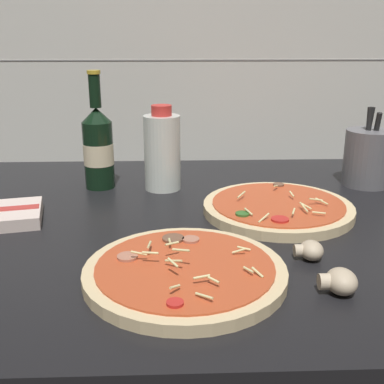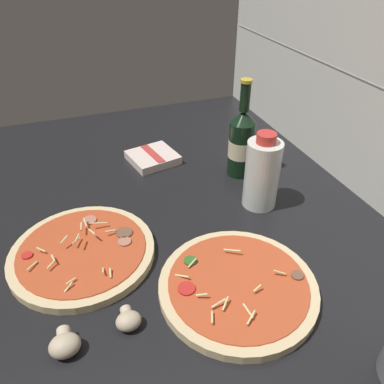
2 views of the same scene
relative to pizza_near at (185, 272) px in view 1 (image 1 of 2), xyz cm
name	(u,v)px [view 1 (image 1 of 2)]	position (x,y,z in cm)	size (l,w,h in cm)	color
counter_slab	(212,224)	(5.81, 23.95, -2.29)	(160.00, 90.00, 2.50)	black
tile_backsplash	(200,60)	(5.81, 69.45, 26.46)	(160.00, 1.13, 60.00)	silver
pizza_near	(185,272)	(0.00, 0.00, 0.00)	(29.80, 29.80, 5.00)	beige
pizza_far	(278,208)	(19.21, 26.38, 0.03)	(29.82, 29.82, 3.68)	beige
beer_bottle	(98,147)	(-18.73, 44.98, 8.63)	(6.88, 6.88, 26.63)	black
oil_bottle	(162,151)	(-4.09, 43.32, 7.80)	(8.27, 8.27, 19.23)	silver
mushroom_left	(310,250)	(19.97, 5.45, 0.51)	(4.63, 4.41, 3.08)	beige
mushroom_right	(339,281)	(21.18, -5.06, 0.73)	(5.30, 5.05, 3.54)	beige
utensil_crock	(368,157)	(43.90, 44.49, 5.68)	(10.98, 10.98, 18.37)	slate
dish_towel	(8,215)	(-33.40, 24.01, 0.18)	(14.86, 15.19, 2.56)	beige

